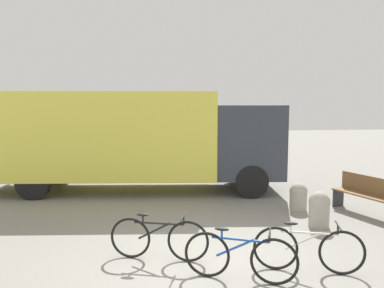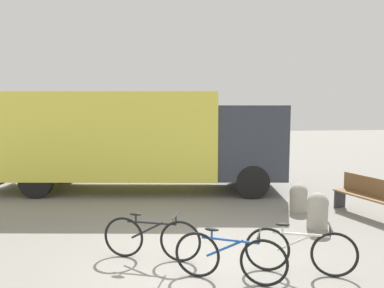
# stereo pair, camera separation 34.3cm
# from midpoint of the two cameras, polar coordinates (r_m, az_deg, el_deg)

# --- Properties ---
(ground_plane) EXTENTS (60.00, 60.00, 0.00)m
(ground_plane) POSITION_cam_midpoint_polar(r_m,az_deg,el_deg) (6.45, 1.36, -18.11)
(ground_plane) COLOR gray
(delivery_truck) EXTENTS (8.90, 3.42, 2.99)m
(delivery_truck) POSITION_cam_midpoint_polar(r_m,az_deg,el_deg) (11.54, -9.78, 1.15)
(delivery_truck) COLOR #EAE04C
(delivery_truck) RESTS_ON ground
(park_bench) EXTENTS (0.94, 2.01, 0.91)m
(park_bench) POSITION_cam_midpoint_polar(r_m,az_deg,el_deg) (9.84, 24.83, -6.99)
(park_bench) COLOR brown
(park_bench) RESTS_ON ground
(bicycle_near) EXTENTS (1.64, 0.64, 0.80)m
(bicycle_near) POSITION_cam_midpoint_polar(r_m,az_deg,el_deg) (6.58, -6.64, -14.09)
(bicycle_near) COLOR black
(bicycle_near) RESTS_ON ground
(bicycle_middle) EXTENTS (1.59, 0.75, 0.80)m
(bicycle_middle) POSITION_cam_midpoint_polar(r_m,az_deg,el_deg) (5.85, 5.53, -16.71)
(bicycle_middle) COLOR black
(bicycle_middle) RESTS_ON ground
(bicycle_far) EXTENTS (1.63, 0.66, 0.80)m
(bicycle_far) POSITION_cam_midpoint_polar(r_m,az_deg,el_deg) (6.31, 15.73, -15.16)
(bicycle_far) COLOR black
(bicycle_far) RESTS_ON ground
(bollard_near_bench) EXTENTS (0.45, 0.45, 0.78)m
(bollard_near_bench) POSITION_cam_midpoint_polar(r_m,az_deg,el_deg) (8.57, 17.72, -9.33)
(bollard_near_bench) COLOR #9E998C
(bollard_near_bench) RESTS_ON ground
(bollard_far_bench) EXTENTS (0.44, 0.44, 0.69)m
(bollard_far_bench) POSITION_cam_midpoint_polar(r_m,az_deg,el_deg) (9.76, 14.92, -7.68)
(bollard_far_bench) COLOR #9E998C
(bollard_far_bench) RESTS_ON ground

